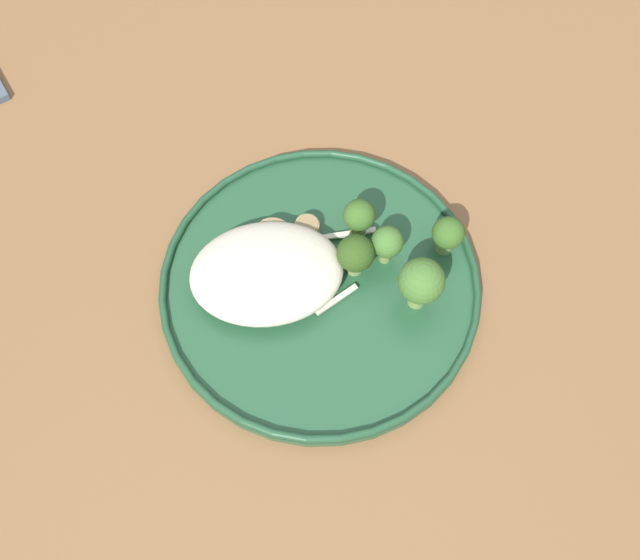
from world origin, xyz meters
The scene contains 17 objects.
ground centered at (0.00, 0.00, 0.00)m, with size 6.00×6.00×0.00m, color #2D2B28.
wooden_dining_table centered at (0.00, 0.00, 0.66)m, with size 1.40×1.00×0.74m.
dinner_plate centered at (0.03, 0.05, 0.75)m, with size 0.29×0.29×0.02m.
noodle_bed centered at (0.08, 0.04, 0.77)m, with size 0.14×0.10×0.04m.
seared_scallop_left_edge centered at (0.07, 0.05, 0.76)m, with size 0.02×0.02×0.02m.
seared_scallop_half_hidden centered at (0.07, 0.00, 0.76)m, with size 0.03×0.03×0.02m.
seared_scallop_on_noodles centered at (0.10, 0.00, 0.76)m, with size 0.02×0.02×0.02m.
seared_scallop_large_seared centered at (0.08, 0.02, 0.76)m, with size 0.03×0.03×0.02m.
seared_scallop_front_small centered at (0.12, 0.03, 0.76)m, with size 0.02×0.02×0.02m.
seared_scallop_tiny_bay centered at (0.04, -0.01, 0.76)m, with size 0.02×0.02×0.01m.
broccoli_floret_tall_stalk centered at (-0.01, 0.00, 0.78)m, with size 0.03×0.03×0.05m.
broccoli_floret_front_edge centered at (0.00, 0.03, 0.78)m, with size 0.03×0.03×0.05m.
broccoli_floret_split_head centered at (-0.08, 0.02, 0.78)m, with size 0.03×0.03×0.04m.
broccoli_floret_left_leaning centered at (-0.03, 0.03, 0.78)m, with size 0.03×0.03×0.05m.
broccoli_floret_right_tilted centered at (-0.05, 0.07, 0.79)m, with size 0.04×0.04×0.06m.
onion_sliver_curled_piece centered at (0.00, 0.00, 0.75)m, with size 0.05×0.01×0.00m, color silver.
onion_sliver_long_sliver centered at (0.02, 0.07, 0.75)m, with size 0.04×0.01×0.00m, color silver.
Camera 1 is at (0.07, 0.34, 1.36)m, focal length 42.14 mm.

